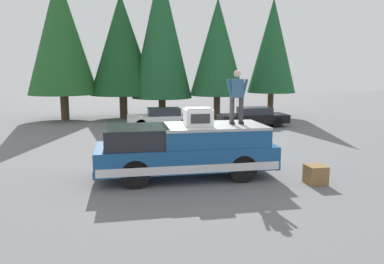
% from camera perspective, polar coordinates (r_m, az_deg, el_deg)
% --- Properties ---
extents(ground_plane, '(90.00, 90.00, 0.00)m').
position_cam_1_polar(ground_plane, '(12.08, -0.79, -6.38)').
color(ground_plane, slate).
extents(pickup_truck, '(2.01, 5.54, 1.65)m').
position_cam_1_polar(pickup_truck, '(11.40, -0.99, -2.82)').
color(pickup_truck, navy).
rests_on(pickup_truck, ground).
extents(compressor_unit, '(0.65, 0.84, 0.56)m').
position_cam_1_polar(compressor_unit, '(11.14, 0.99, 2.39)').
color(compressor_unit, silver).
rests_on(compressor_unit, pickup_truck).
extents(person_on_truck_bed, '(0.29, 0.72, 1.69)m').
position_cam_1_polar(person_on_truck_bed, '(11.55, 7.05, 5.69)').
color(person_on_truck_bed, '#333338').
rests_on(person_on_truck_bed, pickup_truck).
extents(parked_car_black, '(1.64, 4.10, 1.16)m').
position_cam_1_polar(parked_car_black, '(22.27, 9.61, 2.36)').
color(parked_car_black, black).
rests_on(parked_car_black, ground).
extents(parked_car_white, '(1.64, 4.10, 1.16)m').
position_cam_1_polar(parked_car_white, '(21.59, -4.66, 2.24)').
color(parked_car_white, white).
rests_on(parked_car_white, ground).
extents(wooden_crate, '(0.56, 0.56, 0.56)m').
position_cam_1_polar(wooden_crate, '(11.44, 18.86, -6.36)').
color(wooden_crate, olive).
rests_on(wooden_crate, ground).
extents(conifer_far_left, '(3.43, 3.43, 8.40)m').
position_cam_1_polar(conifer_far_left, '(27.15, 12.53, 13.05)').
color(conifer_far_left, '#4C3826').
rests_on(conifer_far_left, ground).
extents(conifer_left, '(3.80, 3.80, 8.22)m').
position_cam_1_polar(conifer_left, '(25.66, 4.03, 13.11)').
color(conifer_left, '#4C3826').
rests_on(conifer_left, ground).
extents(conifer_center_left, '(4.20, 4.20, 10.38)m').
position_cam_1_polar(conifer_center_left, '(25.87, -4.87, 15.26)').
color(conifer_center_left, '#4C3826').
rests_on(conifer_center_left, ground).
extents(conifer_center_right, '(4.55, 4.55, 8.59)m').
position_cam_1_polar(conifer_center_right, '(26.33, -11.00, 13.28)').
color(conifer_center_right, '#4C3826').
rests_on(conifer_center_right, ground).
extents(conifer_right, '(4.62, 4.62, 9.74)m').
position_cam_1_polar(conifer_right, '(26.53, -19.95, 14.21)').
color(conifer_right, '#4C3826').
rests_on(conifer_right, ground).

